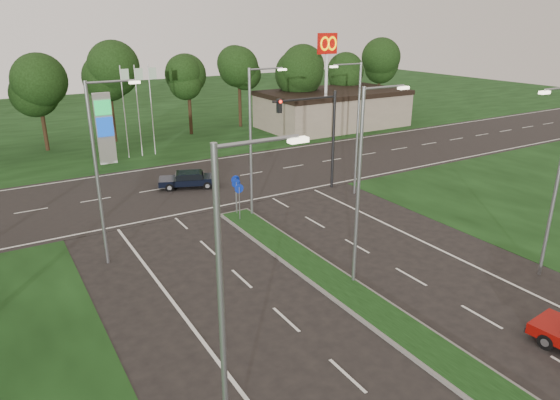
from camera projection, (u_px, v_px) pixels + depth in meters
ground at (441, 358)px, 18.04m from camera, size 160.00×160.00×0.00m
verge_far at (100, 119)px, 62.34m from camera, size 160.00×50.00×0.02m
cross_road at (192, 184)px, 37.37m from camera, size 160.00×12.00×0.02m
median_kerb at (368, 306)px, 21.24m from camera, size 2.00×26.00×0.12m
commercial_building at (333, 109)px, 57.06m from camera, size 16.00×9.00×4.00m
streetlight_median_near at (362, 178)px, 21.64m from camera, size 2.53×0.22×9.00m
streetlight_median_far at (253, 135)px, 29.69m from camera, size 2.53×0.22×9.00m
streetlight_left_near at (228, 298)px, 12.28m from camera, size 2.53×0.22×9.00m
streetlight_left_far at (100, 165)px, 23.56m from camera, size 2.53×0.22×9.00m
streetlight_right_far at (356, 122)px, 33.49m from camera, size 2.53×0.22×9.00m
streetlight_right_near at (556, 174)px, 22.21m from camera, size 2.53×0.22×9.00m
traffic_signal at (319, 126)px, 34.46m from camera, size 5.10×0.42×7.00m
median_signs at (237, 190)px, 30.67m from camera, size 1.16×1.76×2.38m
gas_pylon at (107, 126)px, 41.73m from camera, size 5.80×1.26×8.00m
mcdonalds_sign at (327, 58)px, 49.85m from camera, size 2.20×0.47×10.40m
treeline_far at (127, 73)px, 47.94m from camera, size 6.00×6.00×9.90m
navy_sedan at (189, 179)px, 36.40m from camera, size 4.53×3.12×1.15m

